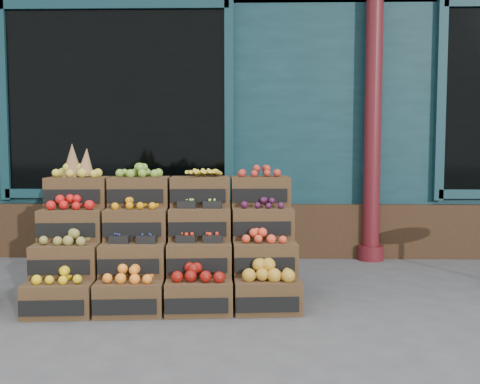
{
  "coord_description": "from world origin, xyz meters",
  "views": [
    {
      "loc": [
        -0.1,
        -3.76,
        1.2
      ],
      "look_at": [
        -0.2,
        0.7,
        0.85
      ],
      "focal_mm": 40.0,
      "sensor_mm": 36.0,
      "label": 1
    }
  ],
  "objects": [
    {
      "name": "ground",
      "position": [
        0.0,
        0.0,
        0.0
      ],
      "size": [
        60.0,
        60.0,
        0.0
      ],
      "primitive_type": "plane",
      "color": "#47474A",
      "rests_on": "ground"
    },
    {
      "name": "shop_facade",
      "position": [
        0.0,
        5.11,
        2.4
      ],
      "size": [
        12.0,
        6.24,
        4.8
      ],
      "color": "#0F2C33",
      "rests_on": "ground"
    },
    {
      "name": "crate_display",
      "position": [
        -0.78,
        0.51,
        0.39
      ],
      "size": [
        2.08,
        1.13,
        1.26
      ],
      "rotation": [
        0.0,
        0.0,
        0.08
      ],
      "color": "#432E1A",
      "rests_on": "ground"
    },
    {
      "name": "shopkeeper",
      "position": [
        -1.68,
        2.64,
        1.01
      ],
      "size": [
        0.75,
        0.5,
        2.02
      ],
      "primitive_type": "imported",
      "rotation": [
        0.0,
        0.0,
        3.12
      ],
      "color": "#164E2B",
      "rests_on": "ground"
    }
  ]
}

